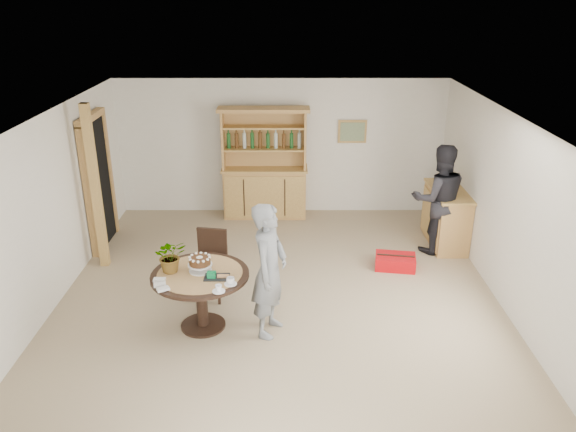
# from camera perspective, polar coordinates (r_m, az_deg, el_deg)

# --- Properties ---
(ground) EXTENTS (7.00, 7.00, 0.00)m
(ground) POSITION_cam_1_polar(r_m,az_deg,el_deg) (7.68, -0.95, -9.02)
(ground) COLOR tan
(ground) RESTS_ON ground
(room_shell) EXTENTS (6.04, 7.04, 2.52)m
(room_shell) POSITION_cam_1_polar(r_m,az_deg,el_deg) (6.94, -1.01, 3.40)
(room_shell) COLOR white
(room_shell) RESTS_ON ground
(doorway) EXTENTS (0.13, 1.10, 2.18)m
(doorway) POSITION_cam_1_polar(r_m,az_deg,el_deg) (9.54, -18.76, 3.45)
(doorway) COLOR black
(doorway) RESTS_ON ground
(pine_post) EXTENTS (0.12, 0.12, 2.50)m
(pine_post) POSITION_cam_1_polar(r_m,az_deg,el_deg) (8.70, -18.98, 2.67)
(pine_post) COLOR tan
(pine_post) RESTS_ON ground
(hutch) EXTENTS (1.62, 0.54, 2.04)m
(hutch) POSITION_cam_1_polar(r_m,az_deg,el_deg) (10.35, -2.37, 3.63)
(hutch) COLOR tan
(hutch) RESTS_ON ground
(sideboard) EXTENTS (0.54, 1.26, 0.94)m
(sideboard) POSITION_cam_1_polar(r_m,az_deg,el_deg) (9.62, 15.77, -0.07)
(sideboard) COLOR tan
(sideboard) RESTS_ON ground
(dining_table) EXTENTS (1.20, 1.20, 0.76)m
(dining_table) POSITION_cam_1_polar(r_m,az_deg,el_deg) (7.01, -8.86, -6.86)
(dining_table) COLOR black
(dining_table) RESTS_ON ground
(dining_chair) EXTENTS (0.49, 0.49, 0.95)m
(dining_chair) POSITION_cam_1_polar(r_m,az_deg,el_deg) (7.77, -7.86, -4.35)
(dining_chair) COLOR black
(dining_chair) RESTS_ON ground
(birthday_cake) EXTENTS (0.30, 0.30, 0.20)m
(birthday_cake) POSITION_cam_1_polar(r_m,az_deg,el_deg) (6.92, -8.94, -4.64)
(birthday_cake) COLOR white
(birthday_cake) RESTS_ON dining_table
(flower_vase) EXTENTS (0.47, 0.44, 0.42)m
(flower_vase) POSITION_cam_1_polar(r_m,az_deg,el_deg) (6.95, -11.84, -3.96)
(flower_vase) COLOR #3F7233
(flower_vase) RESTS_ON dining_table
(gift_tray) EXTENTS (0.30, 0.20, 0.08)m
(gift_tray) POSITION_cam_1_polar(r_m,az_deg,el_deg) (6.79, -7.30, -6.06)
(gift_tray) COLOR black
(gift_tray) RESTS_ON dining_table
(coffee_cup_a) EXTENTS (0.15, 0.15, 0.09)m
(coffee_cup_a) POSITION_cam_1_polar(r_m,az_deg,el_deg) (6.62, -5.87, -6.61)
(coffee_cup_a) COLOR white
(coffee_cup_a) RESTS_ON dining_table
(coffee_cup_b) EXTENTS (0.15, 0.15, 0.08)m
(coffee_cup_b) POSITION_cam_1_polar(r_m,az_deg,el_deg) (6.49, -7.07, -7.35)
(coffee_cup_b) COLOR white
(coffee_cup_b) RESTS_ON dining_table
(napkins) EXTENTS (0.24, 0.33, 0.03)m
(napkins) POSITION_cam_1_polar(r_m,az_deg,el_deg) (6.74, -12.80, -6.80)
(napkins) COLOR white
(napkins) RESTS_ON dining_table
(teen_boy) EXTENTS (0.58, 0.71, 1.70)m
(teen_boy) POSITION_cam_1_polar(r_m,az_deg,el_deg) (6.73, -1.90, -5.53)
(teen_boy) COLOR slate
(teen_boy) RESTS_ON ground
(adult_person) EXTENTS (0.89, 0.70, 1.78)m
(adult_person) POSITION_cam_1_polar(r_m,az_deg,el_deg) (9.14, 15.06, 1.64)
(adult_person) COLOR black
(adult_person) RESTS_ON ground
(red_suitcase) EXTENTS (0.66, 0.49, 0.21)m
(red_suitcase) POSITION_cam_1_polar(r_m,az_deg,el_deg) (8.74, 10.84, -4.58)
(red_suitcase) COLOR red
(red_suitcase) RESTS_ON ground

